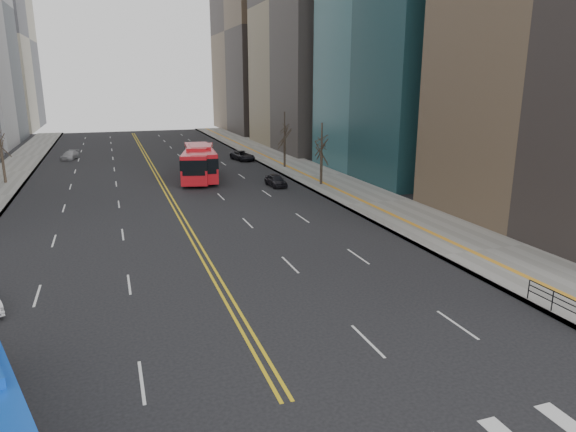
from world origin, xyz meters
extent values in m
cube|color=gray|center=(17.50, 45.00, 0.07)|extent=(7.00, 130.00, 0.15)
cube|color=gold|center=(-0.20, 55.00, 0.01)|extent=(0.15, 100.00, 0.01)
cube|color=gold|center=(0.20, 55.00, 0.01)|extent=(0.15, 100.00, 0.01)
cube|color=gray|center=(30.00, 71.00, 23.00)|extent=(20.00, 26.00, 46.00)
cube|color=brown|center=(29.00, 103.00, 21.00)|extent=(18.00, 30.00, 42.00)
cylinder|color=black|center=(14.30, 7.50, 0.65)|extent=(0.06, 0.06, 1.00)
cylinder|color=black|center=(14.30, 9.00, 0.65)|extent=(0.06, 0.06, 1.00)
cylinder|color=#31271E|center=(-16.00, 52.00, 1.90)|extent=(0.28, 0.28, 3.80)
cylinder|color=#31271E|center=(16.00, 40.00, 1.75)|extent=(0.28, 0.28, 3.50)
cylinder|color=#31271E|center=(16.00, 52.00, 1.88)|extent=(0.28, 0.28, 3.75)
cube|color=red|center=(4.58, 48.39, 1.91)|extent=(3.73, 12.15, 3.13)
cube|color=black|center=(4.58, 48.39, 2.51)|extent=(3.79, 12.17, 1.11)
cube|color=red|center=(4.58, 48.39, 3.58)|extent=(2.52, 4.35, 0.40)
cylinder|color=black|center=(2.90, 44.69, 0.50)|extent=(0.38, 1.02, 1.00)
cylinder|color=black|center=(5.61, 44.46, 0.50)|extent=(0.38, 1.02, 1.00)
cylinder|color=black|center=(3.55, 52.32, 0.50)|extent=(0.38, 1.02, 1.00)
cylinder|color=black|center=(6.26, 52.09, 0.50)|extent=(0.38, 1.02, 1.00)
cube|color=red|center=(4.28, 47.78, 1.90)|extent=(5.53, 12.13, 3.09)
cube|color=black|center=(4.28, 47.78, 2.48)|extent=(5.59, 12.17, 1.10)
cube|color=red|center=(4.28, 47.78, 3.54)|extent=(3.11, 4.55, 0.40)
cylinder|color=black|center=(2.04, 44.44, 0.50)|extent=(0.54, 1.04, 1.00)
cylinder|color=black|center=(4.64, 43.78, 0.50)|extent=(0.54, 1.04, 1.00)
cylinder|color=black|center=(3.91, 51.78, 0.50)|extent=(0.54, 1.04, 1.00)
cylinder|color=black|center=(6.52, 51.12, 0.50)|extent=(0.54, 1.04, 1.00)
imported|color=black|center=(11.25, 41.08, 0.64)|extent=(1.70, 3.81, 1.27)
imported|color=#99999E|center=(-10.43, 69.10, 0.59)|extent=(2.67, 4.33, 1.17)
imported|color=black|center=(12.50, 60.05, 0.65)|extent=(2.96, 4.97, 1.29)
camera|label=1|loc=(-5.12, -9.71, 10.84)|focal=32.00mm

